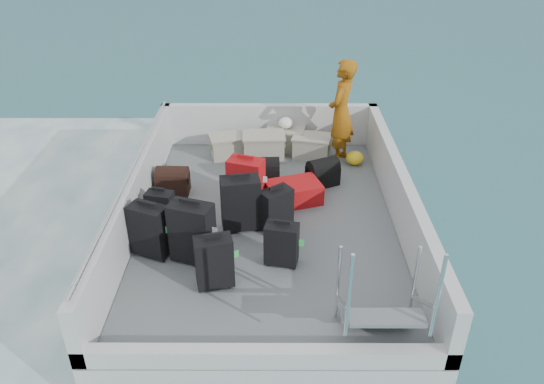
{
  "coord_description": "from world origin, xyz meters",
  "views": [
    {
      "loc": [
        0.07,
        -5.9,
        4.54
      ],
      "look_at": [
        0.05,
        0.11,
        1.0
      ],
      "focal_mm": 35.0,
      "sensor_mm": 36.0,
      "label": 1
    }
  ],
  "objects_px": {
    "suitcase_7": "(276,210)",
    "crate_1": "(264,147)",
    "suitcase_5": "(246,181)",
    "crate_2": "(286,139)",
    "crate_0": "(229,147)",
    "suitcase_0": "(192,233)",
    "suitcase_6": "(282,245)",
    "passenger": "(341,112)",
    "suitcase_2": "(161,209)",
    "suitcase_8": "(293,192)",
    "suitcase_3": "(214,262)",
    "suitcase_4": "(241,204)",
    "crate_3": "(312,147)",
    "suitcase_1": "(150,231)"
  },
  "relations": [
    {
      "from": "suitcase_3",
      "to": "crate_2",
      "type": "height_order",
      "value": "suitcase_3"
    },
    {
      "from": "suitcase_4",
      "to": "crate_1",
      "type": "relative_size",
      "value": 1.13
    },
    {
      "from": "suitcase_7",
      "to": "passenger",
      "type": "distance_m",
      "value": 2.26
    },
    {
      "from": "suitcase_0",
      "to": "suitcase_4",
      "type": "relative_size",
      "value": 1.06
    },
    {
      "from": "suitcase_1",
      "to": "suitcase_6",
      "type": "bearing_deg",
      "value": 16.55
    },
    {
      "from": "suitcase_0",
      "to": "crate_0",
      "type": "xyz_separation_m",
      "value": [
        0.21,
        2.76,
        -0.22
      ]
    },
    {
      "from": "suitcase_6",
      "to": "crate_2",
      "type": "relative_size",
      "value": 0.91
    },
    {
      "from": "crate_1",
      "to": "crate_2",
      "type": "height_order",
      "value": "crate_1"
    },
    {
      "from": "suitcase_2",
      "to": "crate_1",
      "type": "bearing_deg",
      "value": 68.44
    },
    {
      "from": "suitcase_0",
      "to": "suitcase_5",
      "type": "distance_m",
      "value": 1.44
    },
    {
      "from": "suitcase_3",
      "to": "crate_3",
      "type": "relative_size",
      "value": 1.11
    },
    {
      "from": "crate_0",
      "to": "crate_2",
      "type": "distance_m",
      "value": 0.98
    },
    {
      "from": "suitcase_1",
      "to": "crate_2",
      "type": "distance_m",
      "value": 3.37
    },
    {
      "from": "crate_2",
      "to": "crate_3",
      "type": "xyz_separation_m",
      "value": [
        0.42,
        -0.3,
        -0.01
      ]
    },
    {
      "from": "suitcase_2",
      "to": "suitcase_3",
      "type": "bearing_deg",
      "value": -43.85
    },
    {
      "from": "suitcase_4",
      "to": "suitcase_8",
      "type": "height_order",
      "value": "suitcase_4"
    },
    {
      "from": "suitcase_4",
      "to": "crate_2",
      "type": "relative_size",
      "value": 1.23
    },
    {
      "from": "suitcase_6",
      "to": "suitcase_7",
      "type": "distance_m",
      "value": 0.74
    },
    {
      "from": "crate_0",
      "to": "crate_1",
      "type": "xyz_separation_m",
      "value": [
        0.58,
        -0.06,
        0.03
      ]
    },
    {
      "from": "suitcase_0",
      "to": "suitcase_2",
      "type": "bearing_deg",
      "value": 143.87
    },
    {
      "from": "crate_2",
      "to": "suitcase_2",
      "type": "bearing_deg",
      "value": -125.71
    },
    {
      "from": "suitcase_6",
      "to": "passenger",
      "type": "xyz_separation_m",
      "value": [
        0.95,
        2.68,
        0.56
      ]
    },
    {
      "from": "suitcase_5",
      "to": "crate_2",
      "type": "distance_m",
      "value": 1.82
    },
    {
      "from": "suitcase_0",
      "to": "suitcase_5",
      "type": "xyz_separation_m",
      "value": [
        0.56,
        1.32,
        -0.05
      ]
    },
    {
      "from": "suitcase_7",
      "to": "crate_1",
      "type": "height_order",
      "value": "suitcase_7"
    },
    {
      "from": "suitcase_1",
      "to": "suitcase_7",
      "type": "bearing_deg",
      "value": 43.33
    },
    {
      "from": "suitcase_4",
      "to": "passenger",
      "type": "distance_m",
      "value": 2.47
    },
    {
      "from": "crate_0",
      "to": "crate_2",
      "type": "xyz_separation_m",
      "value": [
        0.94,
        0.27,
        0.01
      ]
    },
    {
      "from": "suitcase_1",
      "to": "suitcase_3",
      "type": "bearing_deg",
      "value": -11.81
    },
    {
      "from": "suitcase_2",
      "to": "suitcase_6",
      "type": "bearing_deg",
      "value": -15.28
    },
    {
      "from": "suitcase_2",
      "to": "crate_2",
      "type": "height_order",
      "value": "suitcase_2"
    },
    {
      "from": "suitcase_2",
      "to": "suitcase_7",
      "type": "xyz_separation_m",
      "value": [
        1.49,
        -0.06,
        0.04
      ]
    },
    {
      "from": "suitcase_2",
      "to": "crate_0",
      "type": "relative_size",
      "value": 0.9
    },
    {
      "from": "suitcase_7",
      "to": "crate_2",
      "type": "distance_m",
      "value": 2.38
    },
    {
      "from": "suitcase_1",
      "to": "suitcase_7",
      "type": "distance_m",
      "value": 1.6
    },
    {
      "from": "suitcase_2",
      "to": "suitcase_6",
      "type": "relative_size",
      "value": 0.93
    },
    {
      "from": "suitcase_7",
      "to": "crate_3",
      "type": "height_order",
      "value": "suitcase_7"
    },
    {
      "from": "suitcase_4",
      "to": "suitcase_8",
      "type": "xyz_separation_m",
      "value": [
        0.7,
        0.66,
        -0.22
      ]
    },
    {
      "from": "suitcase_7",
      "to": "suitcase_0",
      "type": "bearing_deg",
      "value": 177.58
    },
    {
      "from": "crate_0",
      "to": "suitcase_0",
      "type": "bearing_deg",
      "value": -94.32
    },
    {
      "from": "suitcase_8",
      "to": "crate_3",
      "type": "xyz_separation_m",
      "value": [
        0.34,
        1.4,
        0.03
      ]
    },
    {
      "from": "suitcase_5",
      "to": "suitcase_8",
      "type": "bearing_deg",
      "value": 19.7
    },
    {
      "from": "suitcase_8",
      "to": "passenger",
      "type": "distance_m",
      "value": 1.63
    },
    {
      "from": "crate_3",
      "to": "suitcase_1",
      "type": "bearing_deg",
      "value": -128.51
    },
    {
      "from": "suitcase_7",
      "to": "suitcase_6",
      "type": "bearing_deg",
      "value": -121.88
    },
    {
      "from": "suitcase_4",
      "to": "crate_0",
      "type": "distance_m",
      "value": 2.12
    },
    {
      "from": "suitcase_7",
      "to": "suitcase_2",
      "type": "bearing_deg",
      "value": 141.01
    },
    {
      "from": "suitcase_2",
      "to": "crate_2",
      "type": "distance_m",
      "value": 2.85
    },
    {
      "from": "suitcase_7",
      "to": "suitcase_8",
      "type": "height_order",
      "value": "suitcase_7"
    },
    {
      "from": "suitcase_0",
      "to": "suitcase_5",
      "type": "relative_size",
      "value": 1.16
    }
  ]
}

